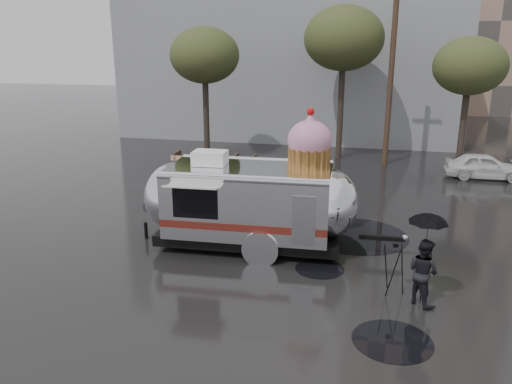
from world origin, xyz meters
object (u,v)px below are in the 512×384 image
(person_right, at_px, (423,272))
(tripod, at_px, (394,265))
(person_left, at_px, (189,213))
(airstream_trailer, at_px, (253,199))

(person_right, xyz_separation_m, tripod, (-0.66, 0.39, -0.06))
(tripod, bearing_deg, person_left, 136.80)
(tripod, bearing_deg, airstream_trailer, 128.26)
(person_right, bearing_deg, person_left, 25.80)
(airstream_trailer, height_order, tripod, airstream_trailer)
(person_right, bearing_deg, airstream_trailer, 18.01)
(airstream_trailer, bearing_deg, person_left, 177.91)
(person_left, relative_size, person_right, 1.14)
(airstream_trailer, distance_m, person_left, 2.15)
(airstream_trailer, relative_size, person_right, 4.94)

